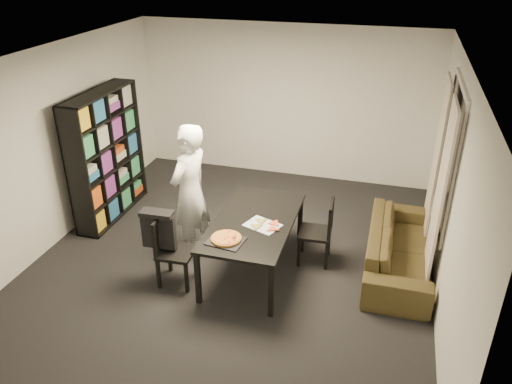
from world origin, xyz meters
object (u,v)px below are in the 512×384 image
(sofa, at_px, (399,248))
(chair_right, at_px, (322,228))
(bookshelf, at_px, (106,156))
(person, at_px, (190,192))
(baking_tray, at_px, (226,241))
(pepperoni_pizza, at_px, (226,238))
(dining_table, at_px, (254,225))
(chair_left, at_px, (169,245))

(sofa, bearing_deg, chair_right, 97.23)
(bookshelf, height_order, person, bookshelf)
(sofa, bearing_deg, baking_tray, 118.98)
(bookshelf, distance_m, pepperoni_pizza, 2.66)
(dining_table, height_order, person, person)
(chair_right, relative_size, person, 0.48)
(chair_right, xyz_separation_m, baking_tray, (-0.96, -0.95, 0.22))
(baking_tray, xyz_separation_m, pepperoni_pizza, (-0.00, 0.02, 0.02))
(chair_left, height_order, sofa, chair_left)
(dining_table, height_order, chair_left, chair_left)
(bookshelf, distance_m, sofa, 4.29)
(baking_tray, bearing_deg, chair_left, 177.12)
(chair_right, bearing_deg, baking_tray, -48.40)
(dining_table, height_order, baking_tray, baking_tray)
(chair_left, height_order, person, person)
(chair_left, distance_m, person, 0.76)
(baking_tray, distance_m, sofa, 2.25)
(person, relative_size, pepperoni_pizza, 5.17)
(bookshelf, height_order, pepperoni_pizza, bookshelf)
(chair_right, height_order, sofa, chair_right)
(dining_table, relative_size, chair_left, 1.93)
(pepperoni_pizza, xyz_separation_m, sofa, (1.94, 1.05, -0.45))
(person, xyz_separation_m, sofa, (2.64, 0.39, -0.61))
(bookshelf, bearing_deg, sofa, -3.86)
(baking_tray, height_order, pepperoni_pizza, pepperoni_pizza)
(dining_table, distance_m, chair_left, 1.05)
(chair_left, xyz_separation_m, pepperoni_pizza, (0.73, -0.01, 0.23))
(person, relative_size, sofa, 0.91)
(pepperoni_pizza, bearing_deg, chair_right, 43.78)
(baking_tray, bearing_deg, sofa, 28.98)
(person, bearing_deg, chair_left, 11.94)
(chair_left, xyz_separation_m, chair_right, (1.69, 0.91, -0.01))
(chair_right, relative_size, baking_tray, 2.19)
(chair_left, relative_size, chair_right, 1.01)
(bookshelf, bearing_deg, dining_table, -18.21)
(dining_table, distance_m, chair_right, 0.90)
(chair_left, xyz_separation_m, baking_tray, (0.73, -0.04, 0.21))
(dining_table, bearing_deg, chair_right, 27.18)
(person, distance_m, pepperoni_pizza, 0.98)
(bookshelf, xyz_separation_m, baking_tray, (2.29, -1.35, -0.23))
(dining_table, bearing_deg, pepperoni_pizza, -108.84)
(pepperoni_pizza, bearing_deg, chair_left, 179.07)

